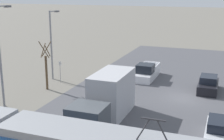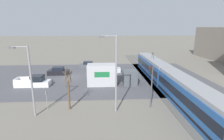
{
  "view_description": "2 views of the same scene",
  "coord_description": "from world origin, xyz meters",
  "views": [
    {
      "loc": [
        -3.34,
        28.87,
        10.19
      ],
      "look_at": [
        5.69,
        4.72,
        3.47
      ],
      "focal_mm": 50.0,
      "sensor_mm": 36.0,
      "label": 1
    },
    {
      "loc": [
        33.65,
        6.11,
        9.76
      ],
      "look_at": [
        4.39,
        7.84,
        2.45
      ],
      "focal_mm": 28.0,
      "sensor_mm": 36.0,
      "label": 2
    }
  ],
  "objects": [
    {
      "name": "rail_bed",
      "position": [
        0.0,
        16.37,
        0.05
      ],
      "size": [
        52.06,
        4.4,
        0.22
      ],
      "color": "#5B5954",
      "rests_on": "ground"
    },
    {
      "name": "light_rail_tram",
      "position": [
        7.34,
        16.37,
        1.76
      ],
      "size": [
        31.45,
        2.69,
        4.6
      ],
      "color": "#235193",
      "rests_on": "ground"
    },
    {
      "name": "sedan_car_1",
      "position": [
        -8.05,
        2.76,
        0.69
      ],
      "size": [
        1.81,
        4.23,
        1.47
      ],
      "color": "#4C5156",
      "rests_on": "ground"
    },
    {
      "name": "street_tree",
      "position": [
        13.9,
        2.12,
        2.32
      ],
      "size": [
        1.2,
        1.0,
        5.09
      ],
      "color": "brown",
      "rests_on": "ground"
    },
    {
      "name": "ground_plane",
      "position": [
        0.0,
        0.0,
        0.0
      ],
      "size": [
        320.0,
        320.0,
        0.0
      ],
      "primitive_type": "plane",
      "color": "slate"
    },
    {
      "name": "pickup_truck",
      "position": [
        5.13,
        -5.33,
        0.76
      ],
      "size": [
        2.01,
        5.54,
        1.81
      ],
      "color": "silver",
      "rests_on": "ground"
    },
    {
      "name": "street_lamp_near_crossing",
      "position": [
        14.9,
        7.49,
        5.08
      ],
      "size": [
        0.36,
        1.95,
        8.9
      ],
      "color": "gray",
      "rests_on": "ground"
    },
    {
      "name": "street_lamp_mid_block",
      "position": [
        15.37,
        -1.65,
        4.56
      ],
      "size": [
        0.36,
        1.95,
        7.87
      ],
      "color": "gray",
      "rests_on": "ground"
    },
    {
      "name": "road_surface",
      "position": [
        0.0,
        0.0,
        0.04
      ],
      "size": [
        23.08,
        51.92,
        0.08
      ],
      "color": "#4C4C51",
      "rests_on": "ground"
    },
    {
      "name": "sedan_car_2",
      "position": [
        -3.37,
        8.02,
        0.72
      ],
      "size": [
        1.81,
        4.22,
        1.55
      ],
      "rotation": [
        0.0,
        0.0,
        3.14
      ],
      "color": "silver",
      "rests_on": "ground"
    },
    {
      "name": "traffic_light_pole",
      "position": [
        13.95,
        12.01,
        3.38
      ],
      "size": [
        0.28,
        0.47,
        5.21
      ],
      "color": "#47474C",
      "rests_on": "ground"
    },
    {
      "name": "box_truck",
      "position": [
        5.18,
        7.25,
        1.72
      ],
      "size": [
        2.55,
        8.35,
        3.56
      ],
      "color": "#4C5156",
      "rests_on": "ground"
    },
    {
      "name": "no_parking_sign",
      "position": [
        13.83,
        -0.55,
        1.47
      ],
      "size": [
        0.32,
        0.08,
        2.42
      ],
      "color": "gray",
      "rests_on": "ground"
    },
    {
      "name": "sedan_car_0",
      "position": [
        -1.91,
        -2.91,
        0.74
      ],
      "size": [
        1.89,
        4.21,
        1.61
      ],
      "rotation": [
        0.0,
        0.0,
        3.14
      ],
      "color": "black",
      "rests_on": "ground"
    }
  ]
}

